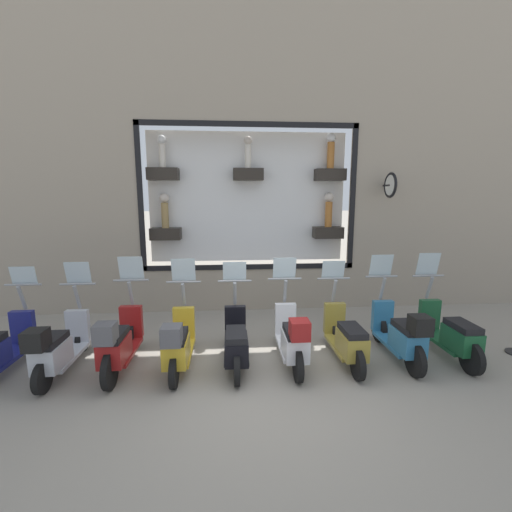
{
  "coord_description": "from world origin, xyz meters",
  "views": [
    {
      "loc": [
        -4.61,
        0.46,
        2.74
      ],
      "look_at": [
        2.06,
        -0.06,
        1.57
      ],
      "focal_mm": 24.0,
      "sensor_mm": 36.0,
      "label": 1
    }
  ],
  "objects_px": {
    "scooter_red_6": "(119,342)",
    "scooter_green_0": "(450,333)",
    "scooter_black_4": "(236,342)",
    "scooter_yellow_5": "(178,343)",
    "scooter_silver_7": "(58,347)",
    "scooter_white_3": "(292,338)",
    "scooter_olive_2": "(346,338)",
    "scooter_teal_1": "(401,334)"
  },
  "relations": [
    {
      "from": "scooter_red_6",
      "to": "scooter_green_0",
      "type": "bearing_deg",
      "value": -89.43
    },
    {
      "from": "scooter_green_0",
      "to": "scooter_black_4",
      "type": "relative_size",
      "value": 1.01
    },
    {
      "from": "scooter_yellow_5",
      "to": "scooter_silver_7",
      "type": "bearing_deg",
      "value": 90.06
    },
    {
      "from": "scooter_black_4",
      "to": "scooter_silver_7",
      "type": "bearing_deg",
      "value": 91.36
    },
    {
      "from": "scooter_white_3",
      "to": "scooter_red_6",
      "type": "distance_m",
      "value": 2.73
    },
    {
      "from": "scooter_olive_2",
      "to": "scooter_black_4",
      "type": "distance_m",
      "value": 1.82
    },
    {
      "from": "scooter_white_3",
      "to": "scooter_black_4",
      "type": "distance_m",
      "value": 0.91
    },
    {
      "from": "scooter_green_0",
      "to": "scooter_olive_2",
      "type": "xyz_separation_m",
      "value": [
        -0.01,
        1.82,
        -0.02
      ]
    },
    {
      "from": "scooter_green_0",
      "to": "scooter_teal_1",
      "type": "bearing_deg",
      "value": 93.75
    },
    {
      "from": "scooter_green_0",
      "to": "scooter_teal_1",
      "type": "relative_size",
      "value": 1.0
    },
    {
      "from": "scooter_white_3",
      "to": "scooter_black_4",
      "type": "relative_size",
      "value": 1.01
    },
    {
      "from": "scooter_green_0",
      "to": "scooter_black_4",
      "type": "bearing_deg",
      "value": 90.13
    },
    {
      "from": "scooter_olive_2",
      "to": "scooter_red_6",
      "type": "height_order",
      "value": "scooter_red_6"
    },
    {
      "from": "scooter_olive_2",
      "to": "scooter_black_4",
      "type": "relative_size",
      "value": 1.0
    },
    {
      "from": "scooter_green_0",
      "to": "scooter_yellow_5",
      "type": "height_order",
      "value": "scooter_green_0"
    },
    {
      "from": "scooter_silver_7",
      "to": "scooter_teal_1",
      "type": "bearing_deg",
      "value": -89.86
    },
    {
      "from": "scooter_teal_1",
      "to": "scooter_black_4",
      "type": "distance_m",
      "value": 2.73
    },
    {
      "from": "scooter_green_0",
      "to": "scooter_white_3",
      "type": "xyz_separation_m",
      "value": [
        -0.06,
        2.73,
        0.03
      ]
    },
    {
      "from": "scooter_green_0",
      "to": "scooter_white_3",
      "type": "relative_size",
      "value": 1.0
    },
    {
      "from": "scooter_red_6",
      "to": "scooter_silver_7",
      "type": "xyz_separation_m",
      "value": [
        -0.02,
        0.91,
        -0.03
      ]
    },
    {
      "from": "scooter_silver_7",
      "to": "scooter_red_6",
      "type": "bearing_deg",
      "value": -88.85
    },
    {
      "from": "scooter_white_3",
      "to": "scooter_silver_7",
      "type": "bearing_deg",
      "value": 90.14
    },
    {
      "from": "scooter_teal_1",
      "to": "scooter_red_6",
      "type": "relative_size",
      "value": 1.0
    },
    {
      "from": "scooter_olive_2",
      "to": "scooter_silver_7",
      "type": "bearing_deg",
      "value": 90.83
    },
    {
      "from": "scooter_olive_2",
      "to": "scooter_silver_7",
      "type": "relative_size",
      "value": 1.0
    },
    {
      "from": "scooter_silver_7",
      "to": "scooter_yellow_5",
      "type": "bearing_deg",
      "value": -89.94
    },
    {
      "from": "scooter_red_6",
      "to": "scooter_teal_1",
      "type": "bearing_deg",
      "value": -90.06
    },
    {
      "from": "scooter_teal_1",
      "to": "scooter_silver_7",
      "type": "xyz_separation_m",
      "value": [
        -0.01,
        5.46,
        -0.02
      ]
    },
    {
      "from": "scooter_yellow_5",
      "to": "scooter_red_6",
      "type": "bearing_deg",
      "value": 88.97
    },
    {
      "from": "scooter_green_0",
      "to": "scooter_silver_7",
      "type": "height_order",
      "value": "scooter_green_0"
    },
    {
      "from": "scooter_green_0",
      "to": "scooter_teal_1",
      "type": "distance_m",
      "value": 0.91
    },
    {
      "from": "scooter_green_0",
      "to": "scooter_red_6",
      "type": "height_order",
      "value": "scooter_red_6"
    },
    {
      "from": "scooter_olive_2",
      "to": "scooter_silver_7",
      "type": "height_order",
      "value": "scooter_silver_7"
    },
    {
      "from": "scooter_olive_2",
      "to": "scooter_red_6",
      "type": "bearing_deg",
      "value": 90.76
    },
    {
      "from": "scooter_green_0",
      "to": "scooter_olive_2",
      "type": "bearing_deg",
      "value": 90.2
    },
    {
      "from": "scooter_black_4",
      "to": "scooter_olive_2",
      "type": "bearing_deg",
      "value": -89.95
    },
    {
      "from": "scooter_white_3",
      "to": "scooter_black_4",
      "type": "bearing_deg",
      "value": 86.5
    },
    {
      "from": "scooter_green_0",
      "to": "scooter_silver_7",
      "type": "bearing_deg",
      "value": 90.65
    },
    {
      "from": "scooter_green_0",
      "to": "scooter_silver_7",
      "type": "xyz_separation_m",
      "value": [
        -0.07,
        6.37,
        0.02
      ]
    },
    {
      "from": "scooter_teal_1",
      "to": "scooter_black_4",
      "type": "xyz_separation_m",
      "value": [
        0.05,
        2.73,
        -0.07
      ]
    },
    {
      "from": "scooter_white_3",
      "to": "scooter_yellow_5",
      "type": "distance_m",
      "value": 1.82
    },
    {
      "from": "scooter_teal_1",
      "to": "scooter_yellow_5",
      "type": "distance_m",
      "value": 3.64
    }
  ]
}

